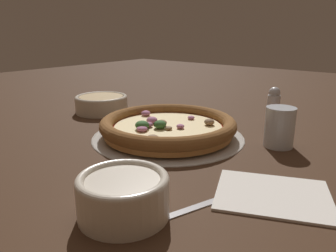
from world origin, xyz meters
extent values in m
plane|color=#3D2616|center=(0.00, 0.00, 0.00)|extent=(3.00, 3.00, 0.00)
cylinder|color=#B7B2A8|center=(0.00, 0.00, 0.00)|extent=(0.35, 0.35, 0.00)
torus|color=#B7B2A8|center=(0.00, 0.00, 0.00)|extent=(0.36, 0.36, 0.01)
cylinder|color=#BC7F42|center=(0.00, 0.00, 0.01)|extent=(0.30, 0.30, 0.02)
torus|color=brown|center=(0.00, 0.00, 0.03)|extent=(0.32, 0.32, 0.03)
cylinder|color=#B7381E|center=(0.00, 0.00, 0.02)|extent=(0.26, 0.26, 0.00)
cylinder|color=beige|center=(0.00, 0.00, 0.03)|extent=(0.25, 0.25, 0.00)
ellipsoid|color=#33602D|center=(0.03, 0.06, 0.04)|extent=(0.04, 0.04, 0.02)
ellipsoid|color=#B26B93|center=(0.02, 0.07, 0.03)|extent=(0.03, 0.03, 0.01)
ellipsoid|color=#B26B93|center=(-0.01, -0.08, 0.03)|extent=(0.02, 0.02, 0.01)
ellipsoid|color=#33602D|center=(0.00, 0.03, 0.04)|extent=(0.03, 0.03, 0.02)
ellipsoid|color=#B26B93|center=(0.04, 0.01, 0.04)|extent=(0.04, 0.04, 0.02)
ellipsoid|color=#8E7051|center=(0.01, 0.01, 0.03)|extent=(0.03, 0.03, 0.01)
ellipsoid|color=#B26B93|center=(-0.04, 0.00, 0.03)|extent=(0.02, 0.02, 0.01)
ellipsoid|color=#B26B93|center=(0.03, 0.04, 0.03)|extent=(0.03, 0.03, 0.01)
ellipsoid|color=#8E7051|center=(-0.04, 0.10, 0.03)|extent=(0.03, 0.03, 0.01)
ellipsoid|color=#8E7051|center=(-0.02, 0.02, 0.03)|extent=(0.02, 0.02, 0.01)
ellipsoid|color=#B26B93|center=(0.10, -0.03, 0.03)|extent=(0.03, 0.03, 0.01)
ellipsoid|color=#8E7051|center=(-0.07, -0.06, 0.04)|extent=(0.03, 0.03, 0.02)
cylinder|color=beige|center=(0.31, -0.06, 0.02)|extent=(0.16, 0.16, 0.05)
torus|color=beige|center=(0.31, -0.06, 0.05)|extent=(0.16, 0.16, 0.01)
cylinder|color=tan|center=(0.31, -0.06, 0.05)|extent=(0.13, 0.13, 0.00)
cylinder|color=beige|center=(-0.17, 0.30, 0.03)|extent=(0.12, 0.12, 0.05)
torus|color=beige|center=(-0.17, 0.30, 0.05)|extent=(0.12, 0.12, 0.01)
cylinder|color=silver|center=(-0.22, -0.10, 0.04)|extent=(0.06, 0.06, 0.09)
cube|color=white|center=(-0.30, 0.12, 0.00)|extent=(0.21, 0.19, 0.01)
cube|color=#B7B7BC|center=(-0.24, 0.21, 0.00)|extent=(0.05, 0.12, 0.00)
cube|color=#B7B7BC|center=(-0.26, 0.13, 0.00)|extent=(0.04, 0.05, 0.00)
cylinder|color=silver|center=(-0.15, -0.25, 0.04)|extent=(0.03, 0.03, 0.08)
sphere|color=#B2B2B7|center=(-0.15, -0.25, 0.09)|extent=(0.03, 0.03, 0.03)
camera|label=1|loc=(-0.46, 0.56, 0.24)|focal=35.00mm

